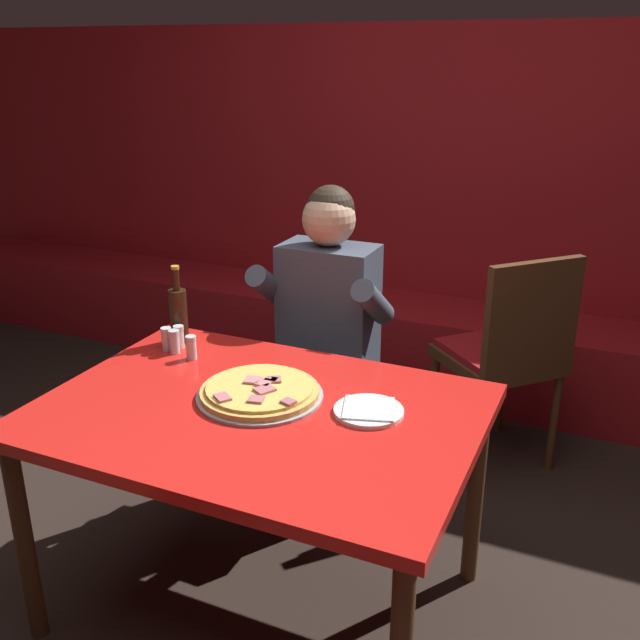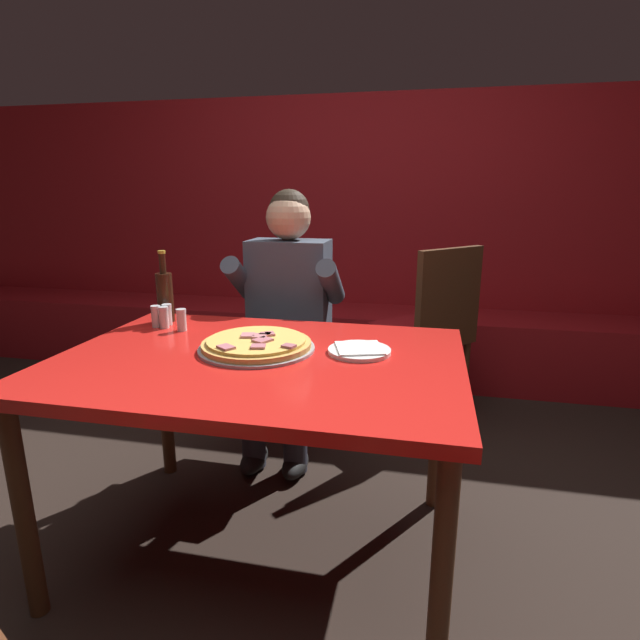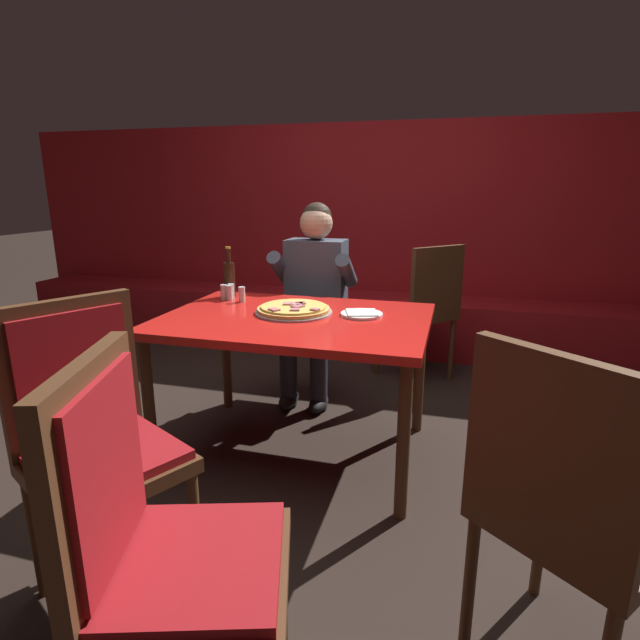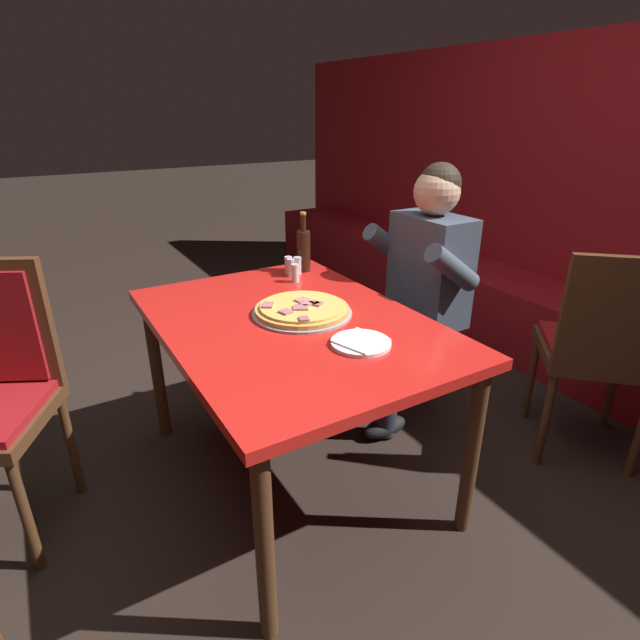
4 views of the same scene
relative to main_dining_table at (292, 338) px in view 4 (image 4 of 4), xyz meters
name	(u,v)px [view 4 (image 4 of 4)]	position (x,y,z in m)	size (l,w,h in m)	color
ground_plane	(295,473)	(0.00, 0.00, -0.67)	(24.00, 24.00, 0.00)	black
booth_wall_panel	(626,210)	(0.00, 2.18, 0.28)	(6.80, 0.16, 1.90)	maroon
booth_bench	(566,335)	(0.00, 1.86, -0.44)	(6.46, 0.48, 0.46)	maroon
main_dining_table	(292,338)	(0.00, 0.00, 0.00)	(1.32, 0.94, 0.74)	#4C2D19
pizza	(302,310)	(-0.03, 0.06, 0.09)	(0.40, 0.40, 0.05)	#9E9EA3
plate_white_paper	(361,343)	(0.32, 0.10, 0.08)	(0.21, 0.21, 0.02)	white
beer_bottle	(304,249)	(-0.52, 0.35, 0.19)	(0.07, 0.07, 0.29)	black
shaker_black_pepper	(298,267)	(-0.48, 0.29, 0.12)	(0.04, 0.04, 0.09)	silver
shaker_oregano	(291,268)	(-0.47, 0.25, 0.12)	(0.04, 0.04, 0.09)	silver
shaker_parmesan	(288,266)	(-0.51, 0.26, 0.12)	(0.04, 0.04, 0.09)	silver
shaker_red_pepper_flakes	(295,274)	(-0.39, 0.23, 0.12)	(0.04, 0.04, 0.09)	silver
diner_seated_blue_shirt	(415,287)	(-0.12, 0.73, 0.04)	(0.53, 0.53, 1.27)	black
dining_chair_side_aisle	(603,342)	(0.55, 1.20, -0.09)	(0.62, 0.62, 0.99)	#4C2D19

